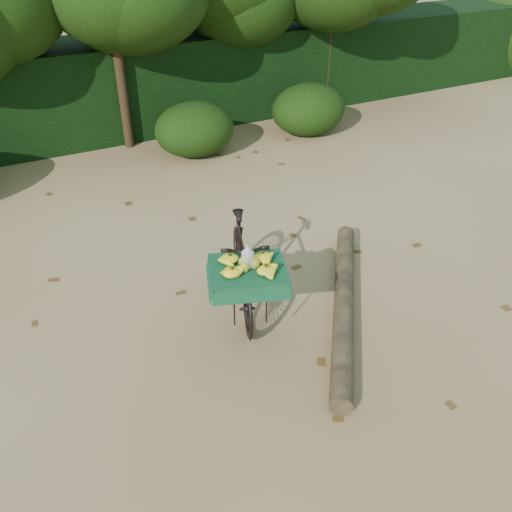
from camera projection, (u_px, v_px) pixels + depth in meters
ground at (216, 299)px, 6.58m from camera, size 80.00×80.00×0.00m
vendor_bicycle at (242, 265)px, 6.19m from camera, size 1.24×1.95×1.10m
fallen_log at (344, 302)px, 6.34m from camera, size 2.07×2.71×0.23m
hedge_backdrop at (85, 91)px, 10.77m from camera, size 26.00×1.80×1.80m
tree_row at (47, 44)px, 9.32m from camera, size 14.50×2.00×4.00m
bush_clumps at (143, 141)px, 9.72m from camera, size 8.80×1.70×0.90m
leaf_litter at (195, 271)px, 7.06m from camera, size 7.00×7.30×0.01m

